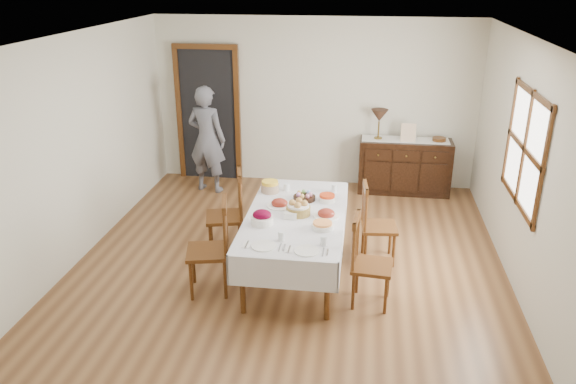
# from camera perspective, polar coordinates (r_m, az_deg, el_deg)

# --- Properties ---
(ground) EXTENTS (6.00, 6.00, 0.00)m
(ground) POSITION_cam_1_polar(r_m,az_deg,el_deg) (6.54, -0.13, -8.08)
(ground) COLOR brown
(room_shell) EXTENTS (5.02, 6.02, 2.65)m
(room_shell) POSITION_cam_1_polar(r_m,az_deg,el_deg) (6.32, -0.90, 6.98)
(room_shell) COLOR silver
(room_shell) RESTS_ON ground
(dining_table) EXTENTS (1.09, 2.12, 0.73)m
(dining_table) POSITION_cam_1_polar(r_m,az_deg,el_deg) (6.25, 0.79, -2.97)
(dining_table) COLOR silver
(dining_table) RESTS_ON ground
(chair_left_near) EXTENTS (0.53, 0.53, 1.05)m
(chair_left_near) POSITION_cam_1_polar(r_m,az_deg,el_deg) (5.99, -7.66, -5.47)
(chair_left_near) COLOR #4D2A10
(chair_left_near) RESTS_ON ground
(chair_left_far) EXTENTS (0.53, 0.53, 1.04)m
(chair_left_far) POSITION_cam_1_polar(r_m,az_deg,el_deg) (6.79, -6.03, -2.04)
(chair_left_far) COLOR #4D2A10
(chair_left_far) RESTS_ON ground
(chair_right_near) EXTENTS (0.44, 0.44, 0.97)m
(chair_right_near) POSITION_cam_1_polar(r_m,az_deg,el_deg) (5.80, 8.07, -6.92)
(chair_right_near) COLOR #4D2A10
(chair_right_near) RESTS_ON ground
(chair_right_far) EXTENTS (0.44, 0.44, 0.97)m
(chair_right_far) POSITION_cam_1_polar(r_m,az_deg,el_deg) (6.64, 8.83, -3.07)
(chair_right_far) COLOR #4D2A10
(chair_right_far) RESTS_ON ground
(sideboard) EXTENTS (1.39, 0.51, 0.83)m
(sideboard) POSITION_cam_1_polar(r_m,az_deg,el_deg) (8.82, 11.73, 2.57)
(sideboard) COLOR black
(sideboard) RESTS_ON ground
(person) EXTENTS (0.61, 0.46, 1.76)m
(person) POSITION_cam_1_polar(r_m,az_deg,el_deg) (8.65, -8.26, 5.66)
(person) COLOR slate
(person) RESTS_ON ground
(bread_basket) EXTENTS (0.27, 0.27, 0.17)m
(bread_basket) POSITION_cam_1_polar(r_m,az_deg,el_deg) (6.17, 1.05, -1.69)
(bread_basket) COLOR olive
(bread_basket) RESTS_ON dining_table
(egg_basket) EXTENTS (0.26, 0.26, 0.10)m
(egg_basket) POSITION_cam_1_polar(r_m,az_deg,el_deg) (6.57, 1.67, -0.52)
(egg_basket) COLOR black
(egg_basket) RESTS_ON dining_table
(ham_platter_a) EXTENTS (0.30, 0.30, 0.11)m
(ham_platter_a) POSITION_cam_1_polar(r_m,az_deg,el_deg) (6.40, -0.86, -1.21)
(ham_platter_a) COLOR white
(ham_platter_a) RESTS_ON dining_table
(ham_platter_b) EXTENTS (0.28, 0.28, 0.11)m
(ham_platter_b) POSITION_cam_1_polar(r_m,az_deg,el_deg) (6.14, 3.90, -2.27)
(ham_platter_b) COLOR white
(ham_platter_b) RESTS_ON dining_table
(beet_bowl) EXTENTS (0.24, 0.24, 0.16)m
(beet_bowl) POSITION_cam_1_polar(r_m,az_deg,el_deg) (5.95, -2.65, -2.64)
(beet_bowl) COLOR white
(beet_bowl) RESTS_ON dining_table
(carrot_bowl) EXTENTS (0.20, 0.20, 0.09)m
(carrot_bowl) POSITION_cam_1_polar(r_m,az_deg,el_deg) (6.54, 3.99, -0.61)
(carrot_bowl) COLOR white
(carrot_bowl) RESTS_ON dining_table
(pineapple_bowl) EXTENTS (0.22, 0.22, 0.14)m
(pineapple_bowl) POSITION_cam_1_polar(r_m,az_deg,el_deg) (6.80, -1.84, 0.55)
(pineapple_bowl) COLOR tan
(pineapple_bowl) RESTS_ON dining_table
(casserole_dish) EXTENTS (0.23, 0.23, 0.07)m
(casserole_dish) POSITION_cam_1_polar(r_m,az_deg,el_deg) (5.87, 3.52, -3.41)
(casserole_dish) COLOR white
(casserole_dish) RESTS_ON dining_table
(butter_dish) EXTENTS (0.14, 0.09, 0.07)m
(butter_dish) POSITION_cam_1_polar(r_m,az_deg,el_deg) (6.09, 0.25, -2.39)
(butter_dish) COLOR white
(butter_dish) RESTS_ON dining_table
(setting_left) EXTENTS (0.42, 0.31, 0.10)m
(setting_left) POSITION_cam_1_polar(r_m,az_deg,el_deg) (5.54, -1.93, -5.15)
(setting_left) COLOR white
(setting_left) RESTS_ON dining_table
(setting_right) EXTENTS (0.42, 0.31, 0.10)m
(setting_right) POSITION_cam_1_polar(r_m,az_deg,el_deg) (5.46, 2.44, -5.63)
(setting_right) COLOR white
(setting_right) RESTS_ON dining_table
(glass_far_a) EXTENTS (0.07, 0.07, 0.09)m
(glass_far_a) POSITION_cam_1_polar(r_m,az_deg,el_deg) (6.84, -0.15, 0.52)
(glass_far_a) COLOR white
(glass_far_a) RESTS_ON dining_table
(glass_far_b) EXTENTS (0.07, 0.07, 0.10)m
(glass_far_b) POSITION_cam_1_polar(r_m,az_deg,el_deg) (6.81, 4.73, 0.38)
(glass_far_b) COLOR white
(glass_far_b) RESTS_ON dining_table
(runner) EXTENTS (1.30, 0.35, 0.01)m
(runner) POSITION_cam_1_polar(r_m,az_deg,el_deg) (8.72, 11.82, 5.23)
(runner) COLOR white
(runner) RESTS_ON sideboard
(table_lamp) EXTENTS (0.26, 0.26, 0.46)m
(table_lamp) POSITION_cam_1_polar(r_m,az_deg,el_deg) (8.59, 9.27, 7.60)
(table_lamp) COLOR brown
(table_lamp) RESTS_ON sideboard
(picture_frame) EXTENTS (0.22, 0.08, 0.28)m
(picture_frame) POSITION_cam_1_polar(r_m,az_deg,el_deg) (8.58, 12.12, 5.89)
(picture_frame) COLOR beige
(picture_frame) RESTS_ON sideboard
(deco_bowl) EXTENTS (0.20, 0.20, 0.06)m
(deco_bowl) POSITION_cam_1_polar(r_m,az_deg,el_deg) (8.75, 15.10, 5.17)
(deco_bowl) COLOR #4D2A10
(deco_bowl) RESTS_ON sideboard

